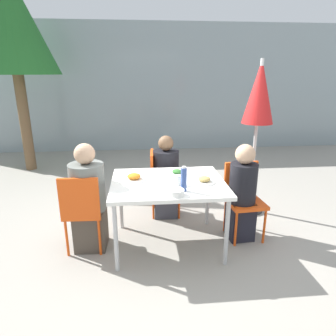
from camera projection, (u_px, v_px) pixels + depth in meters
ground_plane at (168, 244)px, 3.41m from camera, size 24.00×24.00×0.00m
building_facade at (150, 89)px, 7.30m from camera, size 10.00×0.20×3.00m
dining_table at (168, 187)px, 3.20m from camera, size 1.20×0.98×0.76m
chair_left at (83, 207)px, 3.13m from camera, size 0.42×0.42×0.88m
person_left at (89, 201)px, 3.20m from camera, size 0.37×0.37×1.18m
chair_right at (243, 194)px, 3.48m from camera, size 0.43×0.43×0.88m
person_right at (242, 195)px, 3.39m from camera, size 0.31×0.31×1.13m
chair_far at (160, 178)px, 4.01m from camera, size 0.42×0.42×0.88m
person_far at (166, 179)px, 3.96m from camera, size 0.34×0.34×1.10m
closed_umbrella at (259, 99)px, 3.78m from camera, size 0.40×0.40×2.03m
plate_0 at (134, 178)px, 3.22m from camera, size 0.26×0.26×0.07m
plate_1 at (204, 180)px, 3.15m from camera, size 0.24×0.24×0.07m
plate_2 at (177, 173)px, 3.40m from camera, size 0.20×0.20×0.06m
bottle at (184, 179)px, 2.89m from camera, size 0.06×0.06×0.25m
drinking_cup at (178, 180)px, 3.07m from camera, size 0.08×0.08×0.10m
salad_bowl at (176, 193)px, 2.81m from camera, size 0.15×0.15×0.06m
tree_behind_left at (10, 22)px, 5.26m from camera, size 1.56×1.56×3.66m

